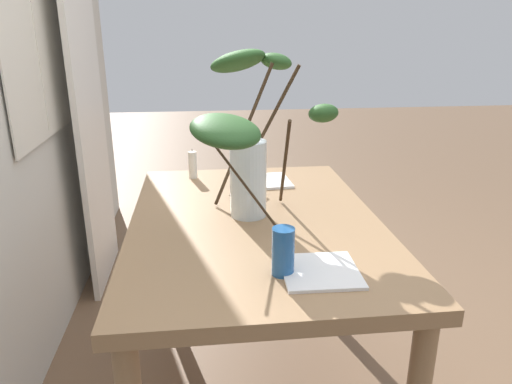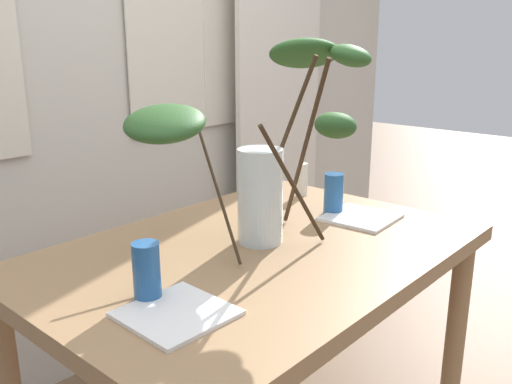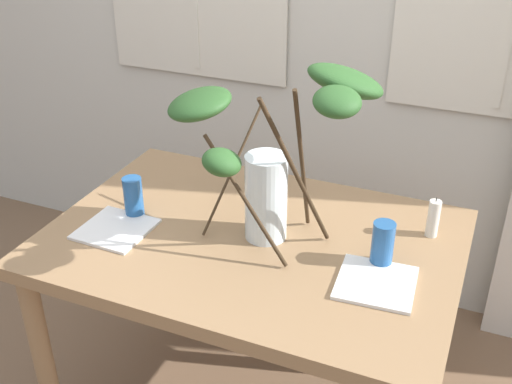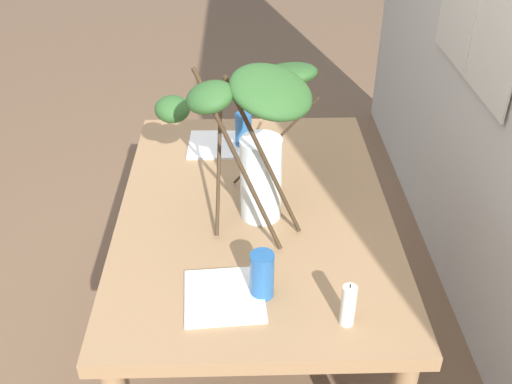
% 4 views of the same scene
% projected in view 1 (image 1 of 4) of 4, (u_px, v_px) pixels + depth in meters
% --- Properties ---
extents(curtain_sheer_side, '(0.62, 0.03, 2.55)m').
position_uv_depth(curtain_sheer_side, '(83.00, 59.00, 2.51)').
color(curtain_sheer_side, silver).
rests_on(curtain_sheer_side, ground).
extents(dining_table, '(1.31, 0.91, 0.77)m').
position_uv_depth(dining_table, '(255.00, 242.00, 1.78)').
color(dining_table, '#93704C').
rests_on(dining_table, ground).
extents(vase_with_branches, '(0.75, 0.55, 0.62)m').
position_uv_depth(vase_with_branches, '(247.00, 133.00, 1.69)').
color(vase_with_branches, silver).
rests_on(vase_with_branches, dining_table).
extents(drinking_glass_blue_left, '(0.06, 0.06, 0.14)m').
position_uv_depth(drinking_glass_blue_left, '(283.00, 251.00, 1.34)').
color(drinking_glass_blue_left, '#235693').
rests_on(drinking_glass_blue_left, dining_table).
extents(drinking_glass_blue_right, '(0.07, 0.07, 0.14)m').
position_uv_depth(drinking_glass_blue_right, '(242.00, 169.00, 2.12)').
color(drinking_glass_blue_right, '#235693').
rests_on(drinking_glass_blue_right, dining_table).
extents(plate_square_left, '(0.22, 0.22, 0.01)m').
position_uv_depth(plate_square_left, '(320.00, 271.00, 1.37)').
color(plate_square_left, white).
rests_on(plate_square_left, dining_table).
extents(plate_square_right, '(0.23, 0.23, 0.01)m').
position_uv_depth(plate_square_right, '(265.00, 181.00, 2.16)').
color(plate_square_right, white).
rests_on(plate_square_right, dining_table).
extents(pillar_candle, '(0.04, 0.04, 0.14)m').
position_uv_depth(pillar_candle, '(193.00, 165.00, 2.20)').
color(pillar_candle, silver).
rests_on(pillar_candle, dining_table).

